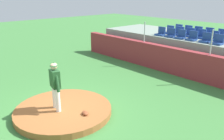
% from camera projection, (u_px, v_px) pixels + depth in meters
% --- Properties ---
extents(ground_plane, '(60.00, 60.00, 0.00)m').
position_uv_depth(ground_plane, '(64.00, 113.00, 8.45)').
color(ground_plane, '#3E7E3A').
extents(pitchers_mound, '(3.41, 3.41, 0.22)m').
position_uv_depth(pitchers_mound, '(64.00, 111.00, 8.41)').
color(pitchers_mound, '#9B5C2F').
rests_on(pitchers_mound, ground_plane).
extents(pitcher, '(0.74, 0.34, 1.72)m').
position_uv_depth(pitcher, '(55.00, 83.00, 7.97)').
color(pitcher, white).
rests_on(pitcher, pitchers_mound).
extents(baseball, '(0.07, 0.07, 0.07)m').
position_uv_depth(baseball, '(59.00, 99.00, 8.99)').
color(baseball, white).
rests_on(baseball, pitchers_mound).
extents(fielding_glove, '(0.35, 0.30, 0.11)m').
position_uv_depth(fielding_glove, '(85.00, 113.00, 7.91)').
color(fielding_glove, brown).
rests_on(fielding_glove, pitchers_mound).
extents(brick_barrier, '(13.73, 0.40, 1.39)m').
position_uv_depth(brick_barrier, '(173.00, 61.00, 12.46)').
color(brick_barrier, maroon).
rests_on(brick_barrier, ground_plane).
extents(fence_post_left, '(0.06, 0.06, 1.17)m').
position_uv_depth(fence_post_left, '(144.00, 32.00, 13.49)').
color(fence_post_left, silver).
rests_on(fence_post_left, brick_barrier).
extents(fence_post_right, '(0.06, 0.06, 1.17)m').
position_uv_depth(fence_post_right, '(212.00, 42.00, 10.69)').
color(fence_post_right, silver).
rests_on(fence_post_right, brick_barrier).
extents(bleacher_platform, '(12.25, 3.65, 1.68)m').
position_uv_depth(bleacher_platform, '(197.00, 51.00, 13.97)').
color(bleacher_platform, gray).
rests_on(bleacher_platform, ground_plane).
extents(stadium_chair_0, '(0.48, 0.44, 0.50)m').
position_uv_depth(stadium_chair_0, '(161.00, 33.00, 14.07)').
color(stadium_chair_0, navy).
rests_on(stadium_chair_0, bleacher_platform).
extents(stadium_chair_1, '(0.48, 0.44, 0.50)m').
position_uv_depth(stadium_chair_1, '(171.00, 34.00, 13.55)').
color(stadium_chair_1, navy).
rests_on(stadium_chair_1, bleacher_platform).
extents(stadium_chair_2, '(0.48, 0.44, 0.50)m').
position_uv_depth(stadium_chair_2, '(181.00, 36.00, 13.07)').
color(stadium_chair_2, navy).
rests_on(stadium_chair_2, bleacher_platform).
extents(stadium_chair_3, '(0.48, 0.44, 0.50)m').
position_uv_depth(stadium_chair_3, '(192.00, 37.00, 12.60)').
color(stadium_chair_3, navy).
rests_on(stadium_chair_3, bleacher_platform).
extents(stadium_chair_4, '(0.48, 0.44, 0.50)m').
position_uv_depth(stadium_chair_4, '(206.00, 39.00, 12.09)').
color(stadium_chair_4, navy).
rests_on(stadium_chair_4, bleacher_platform).
extents(stadium_chair_5, '(0.48, 0.44, 0.50)m').
position_uv_depth(stadium_chair_5, '(218.00, 41.00, 11.61)').
color(stadium_chair_5, navy).
rests_on(stadium_chair_5, bleacher_platform).
extents(stadium_chair_6, '(0.48, 0.44, 0.50)m').
position_uv_depth(stadium_chair_6, '(169.00, 31.00, 14.64)').
color(stadium_chair_6, navy).
rests_on(stadium_chair_6, bleacher_platform).
extents(stadium_chair_7, '(0.48, 0.44, 0.50)m').
position_uv_depth(stadium_chair_7, '(179.00, 33.00, 14.13)').
color(stadium_chair_7, navy).
rests_on(stadium_chair_7, bleacher_platform).
extents(stadium_chair_8, '(0.48, 0.44, 0.50)m').
position_uv_depth(stadium_chair_8, '(190.00, 34.00, 13.65)').
color(stadium_chair_8, navy).
rests_on(stadium_chair_8, bleacher_platform).
extents(stadium_chair_9, '(0.48, 0.44, 0.50)m').
position_uv_depth(stadium_chair_9, '(201.00, 35.00, 13.18)').
color(stadium_chair_9, navy).
rests_on(stadium_chair_9, bleacher_platform).
extents(stadium_chair_10, '(0.48, 0.44, 0.50)m').
position_uv_depth(stadium_chair_10, '(214.00, 37.00, 12.64)').
color(stadium_chair_10, navy).
rests_on(stadium_chair_10, bleacher_platform).
extents(stadium_chair_12, '(0.48, 0.44, 0.50)m').
position_uv_depth(stadium_chair_12, '(178.00, 30.00, 15.19)').
color(stadium_chair_12, navy).
rests_on(stadium_chair_12, bleacher_platform).
extents(stadium_chair_13, '(0.48, 0.44, 0.50)m').
position_uv_depth(stadium_chair_13, '(188.00, 31.00, 14.69)').
color(stadium_chair_13, navy).
rests_on(stadium_chair_13, bleacher_platform).
extents(stadium_chair_14, '(0.48, 0.44, 0.50)m').
position_uv_depth(stadium_chair_14, '(197.00, 32.00, 14.26)').
color(stadium_chair_14, navy).
rests_on(stadium_chair_14, bleacher_platform).
extents(stadium_chair_15, '(0.48, 0.44, 0.50)m').
position_uv_depth(stadium_chair_15, '(209.00, 34.00, 13.75)').
color(stadium_chair_15, navy).
rests_on(stadium_chair_15, bleacher_platform).
extents(stadium_chair_16, '(0.48, 0.44, 0.50)m').
position_uv_depth(stadium_chair_16, '(221.00, 35.00, 13.24)').
color(stadium_chair_16, navy).
rests_on(stadium_chair_16, bleacher_platform).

